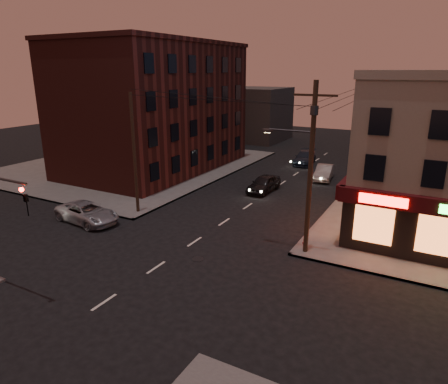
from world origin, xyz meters
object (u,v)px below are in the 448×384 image
Objects in this scene: fire_hydrant at (305,243)px; sedan_near at (264,184)px; suv_cross at (87,213)px; sedan_mid at (324,172)px; sedan_far at (305,158)px.

sedan_near is at bearing 124.62° from fire_hydrant.
fire_hydrant is (7.20, -10.43, -0.20)m from sedan_near.
sedan_near is at bearing -25.47° from suv_cross.
suv_cross is at bearing -169.82° from fire_hydrant.
sedan_mid is at bearing -24.19° from suv_cross.
sedan_mid is 17.66m from fire_hydrant.
sedan_far is at bearing 117.12° from sedan_mid.
fire_hydrant is at bearing -85.29° from sedan_mid.
sedan_far is 6.95× the size of fire_hydrant.
fire_hydrant is (15.46, 2.77, -0.17)m from suv_cross.
fire_hydrant is at bearing -52.13° from sedan_near.
sedan_mid is (3.69, 6.87, -0.02)m from sedan_near.
suv_cross is 1.17× the size of sedan_mid.
sedan_near is 1.00× the size of sedan_mid.
suv_cross is 15.71m from fire_hydrant.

